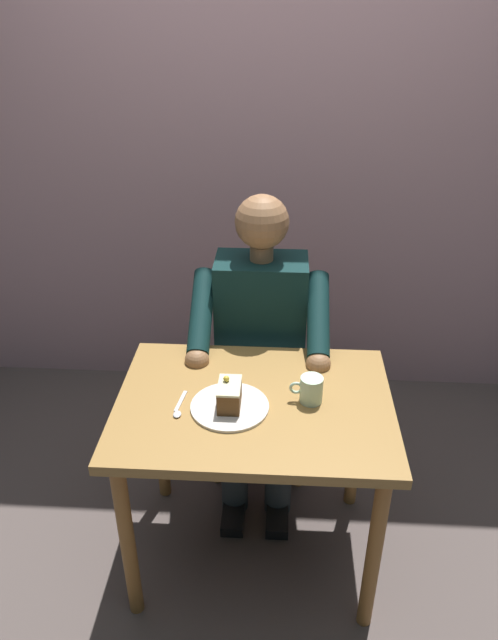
# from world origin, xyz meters

# --- Properties ---
(ground_plane) EXTENTS (14.00, 14.00, 0.00)m
(ground_plane) POSITION_xyz_m (0.00, 0.00, 0.00)
(ground_plane) COLOR #534844
(cafe_rear_panel) EXTENTS (6.40, 0.12, 3.00)m
(cafe_rear_panel) POSITION_xyz_m (0.00, -1.23, 1.50)
(cafe_rear_panel) COLOR #B88E95
(cafe_rear_panel) RESTS_ON ground
(dining_table) EXTENTS (0.92, 0.67, 0.72)m
(dining_table) POSITION_xyz_m (0.00, 0.00, 0.62)
(dining_table) COLOR olive
(dining_table) RESTS_ON ground
(chair) EXTENTS (0.42, 0.42, 0.89)m
(chair) POSITION_xyz_m (0.00, -0.61, 0.49)
(chair) COLOR olive
(chair) RESTS_ON ground
(seated_person) EXTENTS (0.53, 0.58, 1.26)m
(seated_person) POSITION_xyz_m (-0.00, -0.44, 0.65)
(seated_person) COLOR #0E2B2B
(seated_person) RESTS_ON ground
(dessert_plate) EXTENTS (0.26, 0.26, 0.01)m
(dessert_plate) POSITION_xyz_m (0.08, 0.04, 0.73)
(dessert_plate) COLOR silver
(dessert_plate) RESTS_ON dining_table
(cake_slice) EXTENTS (0.07, 0.12, 0.10)m
(cake_slice) POSITION_xyz_m (0.08, 0.04, 0.78)
(cake_slice) COLOR brown
(cake_slice) RESTS_ON dessert_plate
(coffee_cup) EXTENTS (0.11, 0.08, 0.09)m
(coffee_cup) POSITION_xyz_m (-0.18, -0.01, 0.77)
(coffee_cup) COLOR #B9DCBD
(coffee_cup) RESTS_ON dining_table
(dessert_spoon) EXTENTS (0.03, 0.14, 0.01)m
(dessert_spoon) POSITION_xyz_m (0.24, 0.06, 0.73)
(dessert_spoon) COLOR silver
(dessert_spoon) RESTS_ON dining_table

